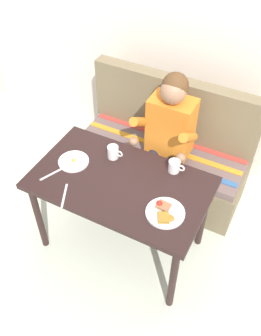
{
  "coord_description": "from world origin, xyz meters",
  "views": [
    {
      "loc": [
        0.86,
        -1.5,
        2.58
      ],
      "look_at": [
        0.0,
        0.15,
        0.72
      ],
      "focal_mm": 40.4,
      "sensor_mm": 36.0,
      "label": 1
    }
  ],
  "objects_px": {
    "fork": "(51,174)",
    "knife": "(64,196)",
    "table": "(120,189)",
    "couch": "(163,155)",
    "plate_breakfast": "(165,212)",
    "coffee_mug_second": "(175,166)",
    "plate_eggs": "(74,161)",
    "person": "(167,133)",
    "coffee_mug": "(113,152)"
  },
  "relations": [
    {
      "from": "fork",
      "to": "knife",
      "type": "relative_size",
      "value": 0.85
    },
    {
      "from": "table",
      "to": "knife",
      "type": "distance_m",
      "value": 0.39
    },
    {
      "from": "table",
      "to": "couch",
      "type": "distance_m",
      "value": 0.83
    },
    {
      "from": "couch",
      "to": "plate_breakfast",
      "type": "distance_m",
      "value": 1.04
    },
    {
      "from": "couch",
      "to": "coffee_mug_second",
      "type": "relative_size",
      "value": 12.2
    },
    {
      "from": "fork",
      "to": "plate_eggs",
      "type": "bearing_deg",
      "value": 91.63
    },
    {
      "from": "plate_eggs",
      "to": "fork",
      "type": "bearing_deg",
      "value": -111.77
    },
    {
      "from": "table",
      "to": "person",
      "type": "height_order",
      "value": "person"
    },
    {
      "from": "knife",
      "to": "person",
      "type": "bearing_deg",
      "value": 43.57
    },
    {
      "from": "couch",
      "to": "person",
      "type": "distance_m",
      "value": 0.45
    },
    {
      "from": "person",
      "to": "plate_eggs",
      "type": "height_order",
      "value": "person"
    },
    {
      "from": "couch",
      "to": "table",
      "type": "bearing_deg",
      "value": -90.0
    },
    {
      "from": "couch",
      "to": "fork",
      "type": "bearing_deg",
      "value": -115.65
    },
    {
      "from": "couch",
      "to": "coffee_mug_second",
      "type": "height_order",
      "value": "couch"
    },
    {
      "from": "table",
      "to": "fork",
      "type": "distance_m",
      "value": 0.48
    },
    {
      "from": "table",
      "to": "plate_breakfast",
      "type": "height_order",
      "value": "plate_breakfast"
    },
    {
      "from": "couch",
      "to": "plate_eggs",
      "type": "relative_size",
      "value": 6.68
    },
    {
      "from": "person",
      "to": "fork",
      "type": "bearing_deg",
      "value": -125.1
    },
    {
      "from": "couch",
      "to": "fork",
      "type": "distance_m",
      "value": 1.11
    },
    {
      "from": "couch",
      "to": "person",
      "type": "xyz_separation_m",
      "value": [
        0.08,
        -0.17,
        0.41
      ]
    },
    {
      "from": "coffee_mug_second",
      "to": "fork",
      "type": "xyz_separation_m",
      "value": [
        -0.73,
        -0.42,
        -0.04
      ]
    },
    {
      "from": "table",
      "to": "person",
      "type": "distance_m",
      "value": 0.6
    },
    {
      "from": "plate_eggs",
      "to": "knife",
      "type": "relative_size",
      "value": 1.08
    },
    {
      "from": "coffee_mug_second",
      "to": "knife",
      "type": "distance_m",
      "value": 0.76
    },
    {
      "from": "plate_eggs",
      "to": "coffee_mug",
      "type": "relative_size",
      "value": 1.83
    },
    {
      "from": "plate_eggs",
      "to": "coffee_mug_second",
      "type": "relative_size",
      "value": 1.83
    },
    {
      "from": "person",
      "to": "plate_breakfast",
      "type": "distance_m",
      "value": 0.76
    },
    {
      "from": "person",
      "to": "knife",
      "type": "xyz_separation_m",
      "value": [
        -0.34,
        -0.87,
        -0.01
      ]
    },
    {
      "from": "couch",
      "to": "fork",
      "type": "xyz_separation_m",
      "value": [
        -0.45,
        -0.93,
        0.4
      ]
    },
    {
      "from": "fork",
      "to": "coffee_mug",
      "type": "bearing_deg",
      "value": 73.57
    },
    {
      "from": "couch",
      "to": "coffee_mug",
      "type": "height_order",
      "value": "couch"
    },
    {
      "from": "person",
      "to": "knife",
      "type": "bearing_deg",
      "value": -111.42
    },
    {
      "from": "coffee_mug_second",
      "to": "knife",
      "type": "xyz_separation_m",
      "value": [
        -0.54,
        -0.54,
        -0.04
      ]
    },
    {
      "from": "table",
      "to": "plate_eggs",
      "type": "distance_m",
      "value": 0.39
    },
    {
      "from": "person",
      "to": "plate_eggs",
      "type": "bearing_deg",
      "value": -128.44
    },
    {
      "from": "table",
      "to": "coffee_mug",
      "type": "xyz_separation_m",
      "value": [
        -0.15,
        0.18,
        0.13
      ]
    },
    {
      "from": "plate_breakfast",
      "to": "coffee_mug_second",
      "type": "xyz_separation_m",
      "value": [
        -0.09,
        0.37,
        0.03
      ]
    },
    {
      "from": "person",
      "to": "fork",
      "type": "relative_size",
      "value": 7.13
    },
    {
      "from": "coffee_mug",
      "to": "knife",
      "type": "height_order",
      "value": "coffee_mug"
    },
    {
      "from": "knife",
      "to": "coffee_mug_second",
      "type": "bearing_deg",
      "value": 19.83
    },
    {
      "from": "coffee_mug_second",
      "to": "knife",
      "type": "height_order",
      "value": "coffee_mug_second"
    },
    {
      "from": "table",
      "to": "coffee_mug_second",
      "type": "height_order",
      "value": "coffee_mug_second"
    },
    {
      "from": "coffee_mug_second",
      "to": "plate_breakfast",
      "type": "bearing_deg",
      "value": -75.71
    },
    {
      "from": "table",
      "to": "couch",
      "type": "xyz_separation_m",
      "value": [
        0.0,
        0.76,
        -0.32
      ]
    },
    {
      "from": "plate_breakfast",
      "to": "plate_eggs",
      "type": "bearing_deg",
      "value": 170.63
    },
    {
      "from": "person",
      "to": "coffee_mug",
      "type": "height_order",
      "value": "person"
    },
    {
      "from": "person",
      "to": "fork",
      "type": "height_order",
      "value": "person"
    },
    {
      "from": "coffee_mug",
      "to": "fork",
      "type": "relative_size",
      "value": 0.69
    },
    {
      "from": "knife",
      "to": "table",
      "type": "bearing_deg",
      "value": 22.57
    },
    {
      "from": "table",
      "to": "knife",
      "type": "xyz_separation_m",
      "value": [
        -0.26,
        -0.28,
        0.08
      ]
    }
  ]
}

